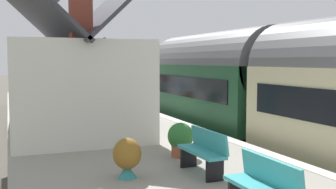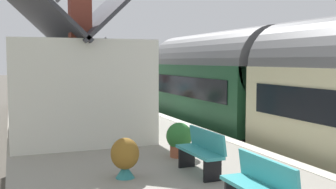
{
  "view_description": "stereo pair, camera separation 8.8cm",
  "coord_description": "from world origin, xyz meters",
  "px_view_note": "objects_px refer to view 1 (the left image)",
  "views": [
    {
      "loc": [
        -15.09,
        7.04,
        3.17
      ],
      "look_at": [
        -1.06,
        1.5,
        1.91
      ],
      "focal_mm": 43.46,
      "sensor_mm": 36.0,
      "label": 1
    },
    {
      "loc": [
        -15.12,
        6.95,
        3.17
      ],
      "look_at": [
        -1.06,
        1.5,
        1.91
      ],
      "focal_mm": 43.46,
      "sensor_mm": 36.0,
      "label": 2
    }
  ],
  "objects_px": {
    "planter_bench_right": "(127,157)",
    "planter_bench_left": "(80,92)",
    "station_building": "(71,82)",
    "station_sign_board": "(117,81)",
    "planter_edge_far": "(121,103)",
    "planter_edge_near": "(139,100)",
    "bench_near_building": "(67,89)",
    "train": "(276,91)",
    "planter_under_sign": "(36,100)",
    "bench_by_lamp": "(263,186)",
    "bench_mid_platform": "(204,150)",
    "planter_corner_building": "(181,139)",
    "lamp_post_platform": "(105,56)",
    "bench_platform_end": "(76,94)"
  },
  "relations": [
    {
      "from": "planter_bench_right",
      "to": "planter_bench_left",
      "type": "bearing_deg",
      "value": -6.46
    },
    {
      "from": "station_building",
      "to": "station_sign_board",
      "type": "height_order",
      "value": "station_building"
    },
    {
      "from": "planter_edge_far",
      "to": "planter_bench_right",
      "type": "xyz_separation_m",
      "value": [
        -9.02,
        2.29,
        -0.07
      ]
    },
    {
      "from": "planter_edge_near",
      "to": "planter_bench_left",
      "type": "bearing_deg",
      "value": 9.2
    },
    {
      "from": "bench_near_building",
      "to": "planter_bench_left",
      "type": "distance_m",
      "value": 0.95
    },
    {
      "from": "station_sign_board",
      "to": "train",
      "type": "bearing_deg",
      "value": -164.62
    },
    {
      "from": "bench_near_building",
      "to": "planter_under_sign",
      "type": "bearing_deg",
      "value": 152.56
    },
    {
      "from": "planter_under_sign",
      "to": "station_building",
      "type": "bearing_deg",
      "value": -176.19
    },
    {
      "from": "bench_by_lamp",
      "to": "station_sign_board",
      "type": "xyz_separation_m",
      "value": [
        15.78,
        -1.89,
        0.71
      ]
    },
    {
      "from": "bench_near_building",
      "to": "planter_edge_near",
      "type": "bearing_deg",
      "value": -167.18
    },
    {
      "from": "bench_mid_platform",
      "to": "planter_corner_building",
      "type": "bearing_deg",
      "value": -5.33
    },
    {
      "from": "bench_near_building",
      "to": "bench_by_lamp",
      "type": "bearing_deg",
      "value": 179.8
    },
    {
      "from": "planter_corner_building",
      "to": "planter_edge_near",
      "type": "relative_size",
      "value": 0.87
    },
    {
      "from": "bench_by_lamp",
      "to": "lamp_post_platform",
      "type": "distance_m",
      "value": 19.48
    },
    {
      "from": "bench_platform_end",
      "to": "planter_edge_far",
      "type": "bearing_deg",
      "value": -169.58
    },
    {
      "from": "lamp_post_platform",
      "to": "bench_mid_platform",
      "type": "bearing_deg",
      "value": 173.83
    },
    {
      "from": "bench_by_lamp",
      "to": "bench_platform_end",
      "type": "xyz_separation_m",
      "value": [
        17.17,
        -0.03,
        0.0
      ]
    },
    {
      "from": "train",
      "to": "planter_corner_building",
      "type": "distance_m",
      "value": 4.76
    },
    {
      "from": "bench_by_lamp",
      "to": "bench_mid_platform",
      "type": "distance_m",
      "value": 2.42
    },
    {
      "from": "planter_edge_near",
      "to": "planter_corner_building",
      "type": "bearing_deg",
      "value": 168.97
    },
    {
      "from": "planter_bench_right",
      "to": "planter_bench_left",
      "type": "height_order",
      "value": "planter_bench_right"
    },
    {
      "from": "station_building",
      "to": "bench_by_lamp",
      "type": "relative_size",
      "value": 4.79
    },
    {
      "from": "bench_platform_end",
      "to": "planter_corner_building",
      "type": "relative_size",
      "value": 1.7
    },
    {
      "from": "bench_mid_platform",
      "to": "planter_bench_right",
      "type": "bearing_deg",
      "value": 79.81
    },
    {
      "from": "station_building",
      "to": "bench_by_lamp",
      "type": "distance_m",
      "value": 8.61
    },
    {
      "from": "planter_bench_left",
      "to": "bench_near_building",
      "type": "bearing_deg",
      "value": 45.64
    },
    {
      "from": "bench_by_lamp",
      "to": "planter_edge_far",
      "type": "relative_size",
      "value": 1.47
    },
    {
      "from": "planter_bench_right",
      "to": "planter_bench_left",
      "type": "distance_m",
      "value": 17.75
    },
    {
      "from": "planter_edge_far",
      "to": "planter_edge_near",
      "type": "relative_size",
      "value": 1.0
    },
    {
      "from": "bench_platform_end",
      "to": "bench_mid_platform",
      "type": "height_order",
      "value": "same"
    },
    {
      "from": "planter_bench_right",
      "to": "station_sign_board",
      "type": "xyz_separation_m",
      "value": [
        13.1,
        -3.14,
        0.77
      ]
    },
    {
      "from": "bench_platform_end",
      "to": "lamp_post_platform",
      "type": "relative_size",
      "value": 0.38
    },
    {
      "from": "station_sign_board",
      "to": "planter_under_sign",
      "type": "bearing_deg",
      "value": 73.67
    },
    {
      "from": "planter_corner_building",
      "to": "planter_edge_near",
      "type": "bearing_deg",
      "value": -11.03
    },
    {
      "from": "bench_platform_end",
      "to": "planter_corner_building",
      "type": "xyz_separation_m",
      "value": [
        -13.27,
        -0.36,
        -0.04
      ]
    },
    {
      "from": "planter_edge_far",
      "to": "lamp_post_platform",
      "type": "bearing_deg",
      "value": -7.83
    },
    {
      "from": "bench_by_lamp",
      "to": "planter_bench_right",
      "type": "xyz_separation_m",
      "value": [
        2.68,
        1.25,
        -0.06
      ]
    },
    {
      "from": "train",
      "to": "planter_corner_building",
      "type": "height_order",
      "value": "train"
    },
    {
      "from": "bench_platform_end",
      "to": "planter_bench_right",
      "type": "xyz_separation_m",
      "value": [
        -14.49,
        1.28,
        -0.06
      ]
    },
    {
      "from": "planter_under_sign",
      "to": "planter_bench_left",
      "type": "bearing_deg",
      "value": -39.3
    },
    {
      "from": "planter_bench_right",
      "to": "station_sign_board",
      "type": "distance_m",
      "value": 13.49
    },
    {
      "from": "bench_near_building",
      "to": "train",
      "type": "bearing_deg",
      "value": -163.25
    },
    {
      "from": "bench_near_building",
      "to": "planter_bench_right",
      "type": "relative_size",
      "value": 1.79
    },
    {
      "from": "station_building",
      "to": "station_sign_board",
      "type": "relative_size",
      "value": 4.28
    },
    {
      "from": "planter_bench_left",
      "to": "planter_under_sign",
      "type": "distance_m",
      "value": 4.38
    },
    {
      "from": "lamp_post_platform",
      "to": "planter_under_sign",
      "type": "bearing_deg",
      "value": 119.66
    },
    {
      "from": "bench_by_lamp",
      "to": "planter_bench_left",
      "type": "relative_size",
      "value": 2.07
    },
    {
      "from": "bench_mid_platform",
      "to": "train",
      "type": "bearing_deg",
      "value": -50.75
    },
    {
      "from": "bench_mid_platform",
      "to": "station_sign_board",
      "type": "height_order",
      "value": "station_sign_board"
    },
    {
      "from": "planter_bench_left",
      "to": "lamp_post_platform",
      "type": "bearing_deg",
      "value": -128.34
    }
  ]
}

